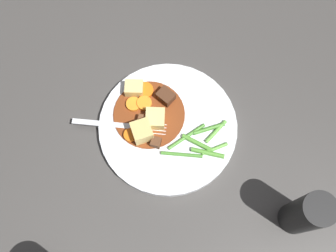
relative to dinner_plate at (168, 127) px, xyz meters
name	(u,v)px	position (x,y,z in m)	size (l,w,h in m)	color
ground_plane	(168,129)	(0.00, 0.00, -0.01)	(3.00, 3.00, 0.00)	#423F3D
dinner_plate	(168,127)	(0.00, 0.00, 0.00)	(0.26, 0.26, 0.02)	white
stew_sauce	(149,114)	(0.04, 0.00, 0.01)	(0.13, 0.13, 0.00)	brown
carrot_slice_0	(133,106)	(0.08, 0.00, 0.01)	(0.03, 0.03, 0.01)	orange
carrot_slice_1	(145,91)	(0.07, -0.03, 0.01)	(0.03, 0.03, 0.01)	orange
carrot_slice_2	(144,104)	(0.06, -0.01, 0.01)	(0.03, 0.03, 0.01)	orange
carrot_slice_3	(131,135)	(0.05, 0.05, 0.01)	(0.02, 0.02, 0.01)	orange
potato_chunk_0	(142,132)	(0.03, 0.04, 0.03)	(0.03, 0.04, 0.04)	#DBBC6B
potato_chunk_1	(155,119)	(0.02, 0.01, 0.02)	(0.03, 0.04, 0.03)	#E5CC7A
potato_chunk_2	(134,89)	(0.09, -0.03, 0.02)	(0.03, 0.03, 0.02)	#E5CC7A
meat_chunk_0	(166,97)	(0.03, -0.04, 0.02)	(0.02, 0.03, 0.02)	#4C2B19
meat_chunk_1	(144,123)	(0.04, 0.02, 0.02)	(0.02, 0.02, 0.02)	brown
meat_chunk_2	(157,143)	(0.00, 0.04, 0.02)	(0.02, 0.02, 0.02)	#56331E
green_bean_0	(216,132)	(-0.08, -0.04, 0.01)	(0.01, 0.01, 0.05)	#66AD42
green_bean_1	(215,149)	(-0.10, -0.01, 0.01)	(0.01, 0.01, 0.05)	#66AD42
green_bean_2	(198,142)	(-0.06, 0.00, 0.01)	(0.01, 0.01, 0.06)	#599E38
green_bean_3	(209,129)	(-0.07, -0.04, 0.01)	(0.01, 0.01, 0.06)	#4C8E33
green_bean_4	(208,153)	(-0.09, 0.01, 0.01)	(0.01, 0.01, 0.06)	#599E38
green_bean_5	(182,154)	(-0.05, 0.03, 0.01)	(0.01, 0.01, 0.07)	#4C8E33
green_bean_6	(186,138)	(-0.04, 0.00, 0.01)	(0.01, 0.01, 0.08)	#4C8E33
fork	(122,126)	(0.07, 0.05, 0.01)	(0.16, 0.09, 0.00)	silver
pepper_mill	(306,214)	(-0.27, 0.02, 0.06)	(0.05, 0.05, 0.14)	black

